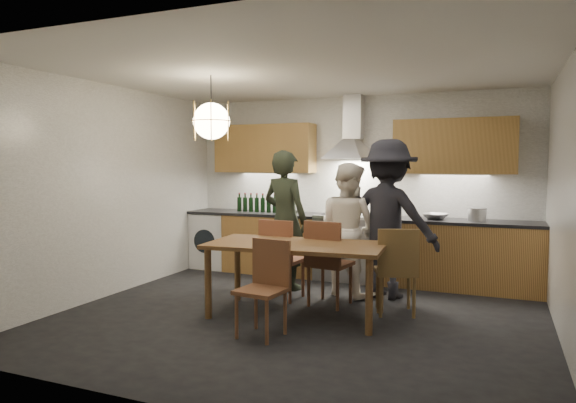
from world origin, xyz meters
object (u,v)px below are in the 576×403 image
at_px(wine_bottles, 257,203).
at_px(person_mid, 348,229).
at_px(chair_front, 266,281).
at_px(person_right, 388,219).
at_px(dining_table, 296,252).
at_px(mixing_bowl, 436,216).
at_px(person_left, 285,220).
at_px(stock_pot, 477,215).
at_px(chair_back_left, 280,254).

bearing_deg(wine_bottles, person_mid, -27.09).
height_order(chair_front, person_right, person_right).
height_order(dining_table, mixing_bowl, mixing_bowl).
bearing_deg(person_mid, person_right, -149.03).
height_order(person_left, wine_bottles, person_left).
relative_size(dining_table, person_left, 1.07).
height_order(chair_front, person_left, person_left).
bearing_deg(stock_pot, person_mid, -150.74).
xyz_separation_m(person_left, person_right, (1.33, 0.07, 0.06)).
relative_size(chair_back_left, mixing_bowl, 2.99).
relative_size(chair_front, person_left, 0.50).
relative_size(person_left, wine_bottles, 2.72).
xyz_separation_m(person_left, stock_pot, (2.32, 0.82, 0.08)).
distance_m(person_left, person_mid, 0.85).
xyz_separation_m(chair_front, wine_bottles, (-1.36, 2.60, 0.52)).
distance_m(mixing_bowl, stock_pot, 0.51).
xyz_separation_m(person_left, wine_bottles, (-0.83, 0.85, 0.14)).
bearing_deg(wine_bottles, mixing_bowl, -0.30).
bearing_deg(chair_front, person_left, 113.96).
xyz_separation_m(chair_back_left, person_right, (1.15, 0.65, 0.41)).
height_order(chair_back_left, mixing_bowl, mixing_bowl).
distance_m(dining_table, person_right, 1.40).
relative_size(dining_table, chair_front, 2.13).
bearing_deg(mixing_bowl, dining_table, -122.41).
bearing_deg(chair_back_left, chair_front, 111.48).
bearing_deg(wine_bottles, chair_back_left, -54.99).
height_order(person_mid, wine_bottles, person_mid).
xyz_separation_m(chair_front, mixing_bowl, (1.27, 2.59, 0.42)).
distance_m(chair_front, stock_pot, 3.16).
height_order(chair_front, person_mid, person_mid).
bearing_deg(person_left, person_mid, -165.73).
distance_m(chair_back_left, mixing_bowl, 2.19).
bearing_deg(mixing_bowl, wine_bottles, 179.70).
relative_size(dining_table, wine_bottles, 2.91).
height_order(person_left, stock_pot, person_left).
height_order(chair_back_left, wine_bottles, wine_bottles).
xyz_separation_m(chair_back_left, person_mid, (0.67, 0.58, 0.26)).
distance_m(person_mid, stock_pot, 1.70).
height_order(chair_front, stock_pot, stock_pot).
bearing_deg(person_left, stock_pot, -145.93).
bearing_deg(person_mid, wine_bottles, -4.41).
xyz_separation_m(dining_table, person_left, (-0.58, 1.09, 0.21)).
xyz_separation_m(dining_table, wine_bottles, (-1.41, 1.94, 0.34)).
distance_m(chair_front, person_right, 2.04).
relative_size(chair_back_left, stock_pot, 4.26).
distance_m(chair_front, person_mid, 1.80).
xyz_separation_m(chair_back_left, mixing_bowl, (1.63, 1.42, 0.38)).
xyz_separation_m(dining_table, person_mid, (0.26, 1.08, 0.13)).
xyz_separation_m(mixing_bowl, wine_bottles, (-2.63, 0.01, 0.10)).
distance_m(mixing_bowl, wine_bottles, 2.63).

